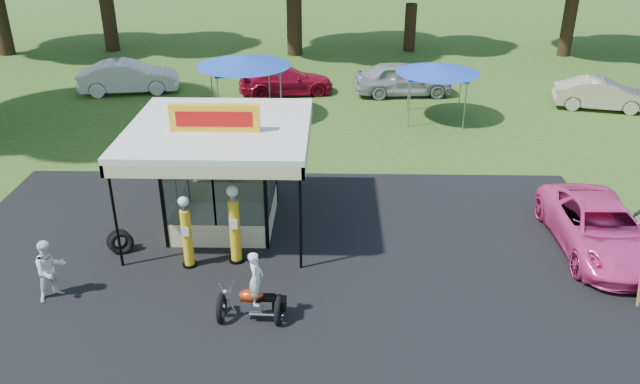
{
  "coord_description": "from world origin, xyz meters",
  "views": [
    {
      "loc": [
        1.44,
        -12.52,
        9.68
      ],
      "look_at": [
        1.05,
        4.0,
        1.68
      ],
      "focal_mm": 35.0,
      "sensor_mm": 36.0,
      "label": 1
    }
  ],
  "objects_px": {
    "gas_pump_right": "(235,226)",
    "tent_west": "(244,61)",
    "bg_car_a": "(129,77)",
    "bg_car_c": "(403,79)",
    "bg_car_b": "(286,80)",
    "pink_sedan": "(600,228)",
    "tent_east": "(438,69)",
    "kiosk_car": "(235,182)",
    "gas_station_kiosk": "(222,174)",
    "bg_car_e": "(602,94)",
    "gas_pump_left": "(187,234)",
    "motorcycle": "(254,294)",
    "spectator_west": "(50,270)"
  },
  "relations": [
    {
      "from": "motorcycle",
      "to": "bg_car_a",
      "type": "height_order",
      "value": "motorcycle"
    },
    {
      "from": "tent_west",
      "to": "pink_sedan",
      "type": "bearing_deg",
      "value": -44.43
    },
    {
      "from": "pink_sedan",
      "to": "bg_car_c",
      "type": "height_order",
      "value": "bg_car_c"
    },
    {
      "from": "gas_pump_left",
      "to": "motorcycle",
      "type": "bearing_deg",
      "value": -48.26
    },
    {
      "from": "kiosk_car",
      "to": "bg_car_b",
      "type": "height_order",
      "value": "bg_car_b"
    },
    {
      "from": "tent_west",
      "to": "tent_east",
      "type": "height_order",
      "value": "tent_west"
    },
    {
      "from": "spectator_west",
      "to": "gas_station_kiosk",
      "type": "bearing_deg",
      "value": -0.61
    },
    {
      "from": "gas_station_kiosk",
      "to": "tent_west",
      "type": "xyz_separation_m",
      "value": [
        -0.69,
        10.44,
        0.94
      ]
    },
    {
      "from": "pink_sedan",
      "to": "bg_car_b",
      "type": "distance_m",
      "value": 18.8
    },
    {
      "from": "gas_pump_left",
      "to": "gas_pump_right",
      "type": "distance_m",
      "value": 1.34
    },
    {
      "from": "bg_car_c",
      "to": "gas_pump_right",
      "type": "bearing_deg",
      "value": 153.84
    },
    {
      "from": "kiosk_car",
      "to": "pink_sedan",
      "type": "bearing_deg",
      "value": -107.27
    },
    {
      "from": "bg_car_a",
      "to": "tent_east",
      "type": "height_order",
      "value": "tent_east"
    },
    {
      "from": "motorcycle",
      "to": "tent_west",
      "type": "height_order",
      "value": "tent_west"
    },
    {
      "from": "gas_pump_left",
      "to": "motorcycle",
      "type": "distance_m",
      "value": 3.25
    },
    {
      "from": "gas_station_kiosk",
      "to": "tent_west",
      "type": "bearing_deg",
      "value": 93.78
    },
    {
      "from": "pink_sedan",
      "to": "tent_east",
      "type": "xyz_separation_m",
      "value": [
        -3.15,
        11.78,
        1.67
      ]
    },
    {
      "from": "pink_sedan",
      "to": "bg_car_c",
      "type": "xyz_separation_m",
      "value": [
        -4.27,
        15.66,
        0.13
      ]
    },
    {
      "from": "gas_pump_right",
      "to": "bg_car_e",
      "type": "xyz_separation_m",
      "value": [
        15.82,
        14.43,
        -0.43
      ]
    },
    {
      "from": "gas_pump_left",
      "to": "pink_sedan",
      "type": "bearing_deg",
      "value": 5.7
    },
    {
      "from": "gas_station_kiosk",
      "to": "bg_car_b",
      "type": "relative_size",
      "value": 1.09
    },
    {
      "from": "tent_east",
      "to": "gas_pump_left",
      "type": "bearing_deg",
      "value": -124.07
    },
    {
      "from": "bg_car_c",
      "to": "tent_east",
      "type": "bearing_deg",
      "value": -169.17
    },
    {
      "from": "gas_pump_left",
      "to": "bg_car_e",
      "type": "bearing_deg",
      "value": 40.66
    },
    {
      "from": "kiosk_car",
      "to": "tent_west",
      "type": "distance_m",
      "value": 8.56
    },
    {
      "from": "motorcycle",
      "to": "pink_sedan",
      "type": "xyz_separation_m",
      "value": [
        9.77,
        3.61,
        -0.05
      ]
    },
    {
      "from": "gas_pump_right",
      "to": "tent_west",
      "type": "distance_m",
      "value": 12.83
    },
    {
      "from": "bg_car_b",
      "to": "bg_car_e",
      "type": "distance_m",
      "value": 15.74
    },
    {
      "from": "kiosk_car",
      "to": "bg_car_a",
      "type": "bearing_deg",
      "value": 31.24
    },
    {
      "from": "bg_car_c",
      "to": "bg_car_e",
      "type": "xyz_separation_m",
      "value": [
        9.47,
        -2.14,
        -0.13
      ]
    },
    {
      "from": "bg_car_b",
      "to": "tent_east",
      "type": "height_order",
      "value": "tent_east"
    },
    {
      "from": "pink_sedan",
      "to": "bg_car_c",
      "type": "bearing_deg",
      "value": 105.09
    },
    {
      "from": "bg_car_e",
      "to": "pink_sedan",
      "type": "bearing_deg",
      "value": 171.42
    },
    {
      "from": "motorcycle",
      "to": "bg_car_b",
      "type": "bearing_deg",
      "value": 93.72
    },
    {
      "from": "gas_pump_right",
      "to": "bg_car_b",
      "type": "height_order",
      "value": "gas_pump_right"
    },
    {
      "from": "gas_pump_left",
      "to": "pink_sedan",
      "type": "relative_size",
      "value": 0.42
    },
    {
      "from": "pink_sedan",
      "to": "spectator_west",
      "type": "height_order",
      "value": "spectator_west"
    },
    {
      "from": "bg_car_a",
      "to": "bg_car_c",
      "type": "height_order",
      "value": "bg_car_c"
    },
    {
      "from": "bg_car_e",
      "to": "tent_east",
      "type": "distance_m",
      "value": 8.69
    },
    {
      "from": "bg_car_c",
      "to": "gas_pump_left",
      "type": "bearing_deg",
      "value": 150.37
    },
    {
      "from": "gas_pump_left",
      "to": "spectator_west",
      "type": "xyz_separation_m",
      "value": [
        -3.23,
        -1.57,
        -0.22
      ]
    },
    {
      "from": "gas_pump_left",
      "to": "pink_sedan",
      "type": "xyz_separation_m",
      "value": [
        11.92,
        1.19,
        -0.33
      ]
    },
    {
      "from": "bg_car_a",
      "to": "bg_car_b",
      "type": "relative_size",
      "value": 1.03
    },
    {
      "from": "kiosk_car",
      "to": "bg_car_a",
      "type": "relative_size",
      "value": 0.55
    },
    {
      "from": "pink_sedan",
      "to": "bg_car_a",
      "type": "bearing_deg",
      "value": 139.78
    },
    {
      "from": "tent_east",
      "to": "pink_sedan",
      "type": "bearing_deg",
      "value": -75.01
    },
    {
      "from": "bg_car_b",
      "to": "bg_car_e",
      "type": "bearing_deg",
      "value": -109.56
    },
    {
      "from": "kiosk_car",
      "to": "spectator_west",
      "type": "relative_size",
      "value": 1.66
    },
    {
      "from": "gas_pump_right",
      "to": "tent_east",
      "type": "height_order",
      "value": "tent_east"
    },
    {
      "from": "gas_pump_right",
      "to": "tent_west",
      "type": "xyz_separation_m",
      "value": [
        -1.36,
        12.67,
        1.55
      ]
    }
  ]
}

